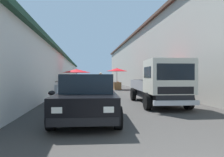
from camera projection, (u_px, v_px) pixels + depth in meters
ground at (108, 93)px, 15.14m from camera, size 90.00×90.00×0.00m
building_left_whitewash at (20, 71)px, 16.33m from camera, size 49.80×7.50×3.59m
building_right_concrete at (181, 57)px, 18.34m from camera, size 49.80×7.50×6.50m
fruit_stall_far_left at (162, 72)px, 11.72m from camera, size 2.20×2.20×2.24m
fruit_stall_near_right at (76, 74)px, 16.50m from camera, size 2.46×2.46×2.09m
fruit_stall_near_left at (117, 73)px, 19.46m from camera, size 2.24×2.24×2.29m
hatchback_car at (88, 96)px, 6.22m from camera, size 4.02×2.15×1.45m
delivery_truck at (162, 84)px, 8.43m from camera, size 5.01×2.19×2.08m
vendor_by_crates at (101, 81)px, 15.03m from camera, size 0.56×0.44×1.68m
parked_scooter at (54, 96)px, 8.77m from camera, size 1.69×0.48×1.14m
plastic_stool at (80, 101)px, 7.87m from camera, size 0.30×0.30×0.43m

